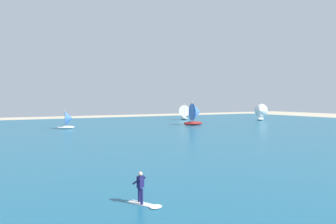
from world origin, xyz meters
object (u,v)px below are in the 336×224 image
Objects in this scene: sailboat_far_right at (183,112)px; sailboat_heeled_over at (196,114)px; kitesurfer at (143,193)px; sailboat_anchored_offshore at (260,112)px; sailboat_leading at (68,120)px.

sailboat_heeled_over reaches higher than sailboat_far_right.
kitesurfer is 72.02m from sailboat_anchored_offshore.
sailboat_leading is (5.79, 45.81, 1.08)m from kitesurfer.
kitesurfer is 52.03m from sailboat_heeled_over.
sailboat_heeled_over is 24.22m from sailboat_anchored_offshore.
sailboat_anchored_offshore is (54.97, 46.50, 1.63)m from kitesurfer.
sailboat_anchored_offshore is at bearing -39.60° from sailboat_far_right.
kitesurfer is 0.54× the size of sailboat_leading.
sailboat_far_right reaches higher than sailboat_leading.
sailboat_heeled_over is (31.26, 41.56, 1.79)m from kitesurfer.
sailboat_leading reaches higher than kitesurfer.
sailboat_leading is 25.83m from sailboat_heeled_over.
sailboat_leading is 49.18m from sailboat_anchored_offshore.
sailboat_heeled_over is at bearing -114.12° from sailboat_far_right.
sailboat_heeled_over is at bearing -9.47° from sailboat_leading.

